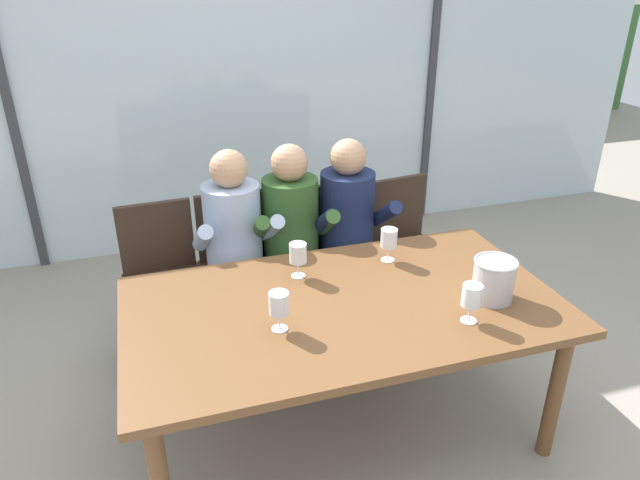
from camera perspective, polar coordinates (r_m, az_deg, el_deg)
ground at (r=3.80m, az=-2.98°, el=-8.00°), size 14.00×14.00×0.00m
window_glass_panel at (r=4.58m, az=-7.92°, el=15.28°), size 7.13×0.03×2.60m
window_mullion_left at (r=4.57m, az=-28.53°, el=12.49°), size 0.06×0.06×2.60m
window_mullion_right at (r=5.08m, az=10.95°, el=16.08°), size 0.06×0.06×2.60m
hillside_vineyard at (r=8.69m, az=-12.80°, el=16.25°), size 13.13×2.40×1.56m
dining_table at (r=2.64m, az=2.31°, el=-7.48°), size 1.93×1.08×0.73m
chair_near_curtain at (r=3.42m, az=-15.34°, el=-2.85°), size 0.47×0.47×0.90m
chair_left_of_center at (r=3.47m, az=-8.24°, el=-1.71°), size 0.45×0.45×0.90m
chair_center at (r=3.53m, az=-2.87°, el=-0.99°), size 0.47×0.47×0.90m
chair_right_of_center at (r=3.57m, az=2.28°, el=-0.61°), size 0.48×0.48×0.90m
chair_near_window_right at (r=3.71m, az=8.09°, el=0.15°), size 0.49×0.49×0.90m
person_pale_blue_shirt at (r=3.24m, az=-8.21°, el=-0.35°), size 0.47×0.62×1.22m
person_olive_shirt at (r=3.30m, az=-2.65°, el=0.39°), size 0.49×0.63×1.22m
person_navy_polo at (r=3.40m, az=3.14°, el=1.16°), size 0.47×0.62×1.22m
ice_bucket_primary at (r=2.70m, az=16.76°, el=-3.69°), size 0.19×0.19×0.19m
wine_glass_by_left_taster at (r=2.92m, az=6.81°, el=0.06°), size 0.08×0.08×0.17m
wine_glass_near_bucket at (r=2.49m, az=14.74°, el=-5.38°), size 0.08×0.08×0.17m
wine_glass_center_pour at (r=2.75m, az=-2.19°, el=-1.44°), size 0.08×0.08×0.17m
wine_glass_by_right_taster at (r=2.37m, az=-4.07°, el=-6.41°), size 0.08×0.08×0.17m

